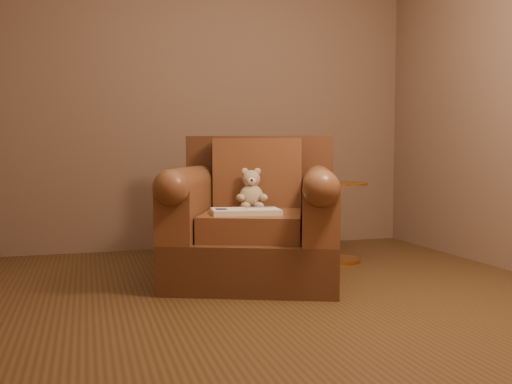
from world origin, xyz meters
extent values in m
plane|color=#52381C|center=(0.00, 0.00, 0.00)|extent=(4.00, 4.00, 0.00)
cube|color=brown|center=(0.00, 2.00, 1.35)|extent=(4.00, 0.02, 2.70)
cube|color=#522F1B|center=(0.08, 0.56, 0.16)|extent=(1.43, 1.40, 0.31)
cube|color=#522F1B|center=(0.26, 1.00, 0.66)|extent=(1.08, 0.52, 0.69)
cube|color=brown|center=(0.06, 0.50, 0.40)|extent=(0.89, 0.97, 0.17)
cube|color=brown|center=(0.20, 0.86, 0.73)|extent=(0.67, 0.41, 0.50)
cube|color=brown|center=(-0.36, 0.67, 0.49)|extent=(0.56, 0.96, 0.36)
cube|color=brown|center=(0.47, 0.34, 0.49)|extent=(0.56, 0.96, 0.36)
cylinder|color=brown|center=(-0.36, 0.67, 0.67)|extent=(0.56, 0.96, 0.22)
cylinder|color=brown|center=(0.47, 0.34, 0.67)|extent=(0.56, 0.96, 0.22)
ellipsoid|color=tan|center=(0.11, 0.71, 0.56)|extent=(0.17, 0.16, 0.18)
sphere|color=tan|center=(0.11, 0.72, 0.69)|extent=(0.13, 0.13, 0.13)
ellipsoid|color=tan|center=(0.07, 0.74, 0.74)|extent=(0.05, 0.03, 0.05)
ellipsoid|color=tan|center=(0.16, 0.72, 0.74)|extent=(0.05, 0.03, 0.05)
ellipsoid|color=beige|center=(0.10, 0.66, 0.68)|extent=(0.06, 0.04, 0.05)
sphere|color=black|center=(0.09, 0.64, 0.69)|extent=(0.02, 0.02, 0.02)
ellipsoid|color=tan|center=(0.02, 0.66, 0.56)|extent=(0.06, 0.11, 0.06)
ellipsoid|color=tan|center=(0.17, 0.62, 0.56)|extent=(0.06, 0.11, 0.06)
ellipsoid|color=tan|center=(0.04, 0.62, 0.51)|extent=(0.07, 0.11, 0.06)
ellipsoid|color=tan|center=(0.13, 0.60, 0.51)|extent=(0.07, 0.11, 0.06)
cube|color=beige|center=(-0.02, 0.39, 0.50)|extent=(0.47, 0.31, 0.03)
cube|color=white|center=(-0.13, 0.40, 0.51)|extent=(0.24, 0.29, 0.00)
cube|color=white|center=(0.09, 0.38, 0.51)|extent=(0.24, 0.29, 0.00)
cube|color=beige|center=(-0.02, 0.39, 0.51)|extent=(0.04, 0.26, 0.00)
cube|color=#0F1638|center=(-0.18, 0.41, 0.52)|extent=(0.08, 0.10, 0.00)
cube|color=slate|center=(0.10, 0.47, 0.52)|extent=(0.20, 0.08, 0.00)
cylinder|color=gold|center=(0.92, 1.01, 0.01)|extent=(0.37, 0.37, 0.03)
cylinder|color=gold|center=(0.92, 1.01, 0.32)|extent=(0.04, 0.04, 0.60)
cylinder|color=gold|center=(0.92, 1.01, 0.63)|extent=(0.46, 0.46, 0.02)
cylinder|color=gold|center=(0.92, 1.01, 0.62)|extent=(0.04, 0.04, 0.02)
camera|label=1|loc=(-1.02, -3.17, 0.88)|focal=40.00mm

